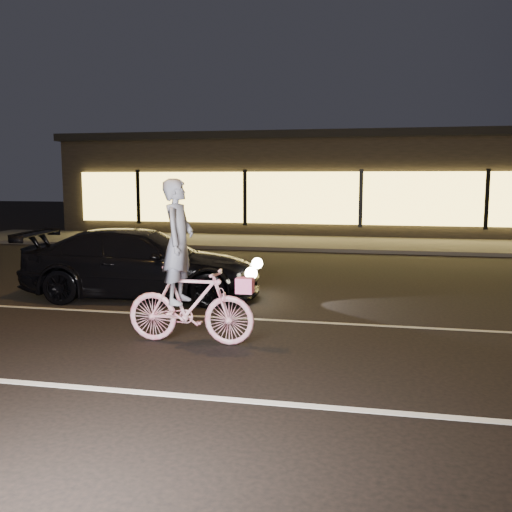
# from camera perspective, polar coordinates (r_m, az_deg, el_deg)

# --- Properties ---
(ground) EXTENTS (90.00, 90.00, 0.00)m
(ground) POSITION_cam_1_polar(r_m,az_deg,el_deg) (7.59, 7.17, -10.46)
(ground) COLOR black
(ground) RESTS_ON ground
(lane_stripe_near) EXTENTS (60.00, 0.12, 0.01)m
(lane_stripe_near) POSITION_cam_1_polar(r_m,az_deg,el_deg) (6.18, 5.98, -14.75)
(lane_stripe_near) COLOR silver
(lane_stripe_near) RESTS_ON ground
(lane_stripe_far) EXTENTS (60.00, 0.10, 0.01)m
(lane_stripe_far) POSITION_cam_1_polar(r_m,az_deg,el_deg) (9.50, 8.17, -6.69)
(lane_stripe_far) COLOR gray
(lane_stripe_far) RESTS_ON ground
(sidewalk) EXTENTS (30.00, 4.00, 0.12)m
(sidewalk) POSITION_cam_1_polar(r_m,az_deg,el_deg) (20.32, 10.20, 1.17)
(sidewalk) COLOR #383533
(sidewalk) RESTS_ON ground
(storefront) EXTENTS (25.40, 8.42, 4.20)m
(storefront) POSITION_cam_1_polar(r_m,az_deg,el_deg) (26.16, 10.71, 7.20)
(storefront) COLOR black
(storefront) RESTS_ON ground
(cyclist) EXTENTS (1.88, 0.65, 2.36)m
(cyclist) POSITION_cam_1_polar(r_m,az_deg,el_deg) (8.21, -6.91, -2.99)
(cyclist) COLOR #DB3663
(cyclist) RESTS_ON ground
(sedan) EXTENTS (4.87, 2.42, 1.36)m
(sedan) POSITION_cam_1_polar(r_m,az_deg,el_deg) (11.56, -11.29, -0.74)
(sedan) COLOR black
(sedan) RESTS_ON ground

